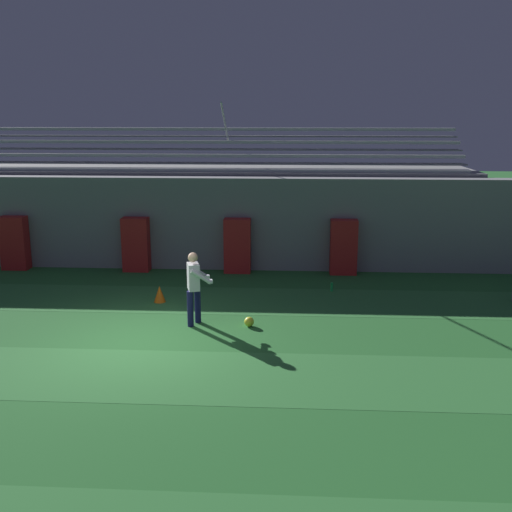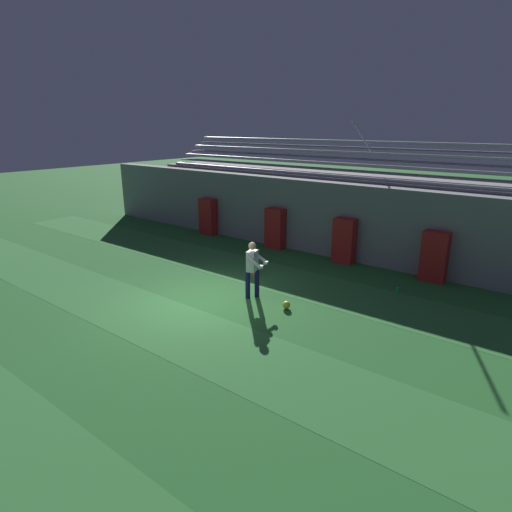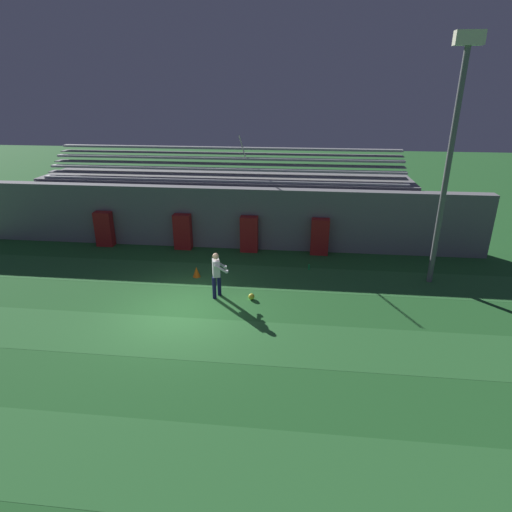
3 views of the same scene
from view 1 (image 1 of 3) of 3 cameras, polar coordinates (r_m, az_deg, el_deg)
The scene contains 13 objects.
ground_plane at distance 12.74m, azimuth -11.13°, elevation -8.30°, with size 80.00×80.00×0.00m, color #286B2D.
turf_stripe_mid at distance 11.47m, azimuth -12.91°, elevation -10.88°, with size 28.00×2.28×0.01m, color #337A38.
turf_stripe_far at distance 15.62m, azimuth -8.31°, elevation -4.09°, with size 28.00×2.28×0.01m, color #337A38.
back_wall at distance 18.50m, azimuth -6.40°, elevation 3.16°, with size 24.00×0.60×2.80m, color gray.
padding_pillar_gate_left at distance 18.41m, azimuth -11.36°, elevation 1.08°, with size 0.79×0.44×1.63m, color #B21E1E.
padding_pillar_gate_right at distance 17.88m, azimuth -1.78°, elevation 0.98°, with size 0.79×0.44×1.63m, color #B21E1E.
padding_pillar_far_left at distance 19.69m, azimuth -22.01°, elevation 1.16°, with size 0.79×0.44×1.63m, color #B21E1E.
padding_pillar_far_right at distance 17.89m, azimuth 8.34°, elevation 0.85°, with size 0.79×0.44×1.63m, color #B21E1E.
bleacher_stand at distance 20.43m, azimuth -5.48°, elevation 4.42°, with size 18.00×3.35×5.03m.
goalkeeper at distance 13.45m, azimuth -5.90°, elevation -2.64°, with size 0.63×0.69×1.67m.
soccer_ball at distance 13.50m, azimuth -0.66°, elevation -6.28°, with size 0.22×0.22×0.22m, color yellow.
traffic_cone at distance 15.38m, azimuth -9.17°, elevation -3.59°, with size 0.30×0.30×0.42m, color orange.
water_bottle at distance 16.23m, azimuth 7.23°, elevation -2.95°, with size 0.07×0.07×0.24m, color green.
Camera 1 is at (3.10, -11.45, 4.64)m, focal length 42.00 mm.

